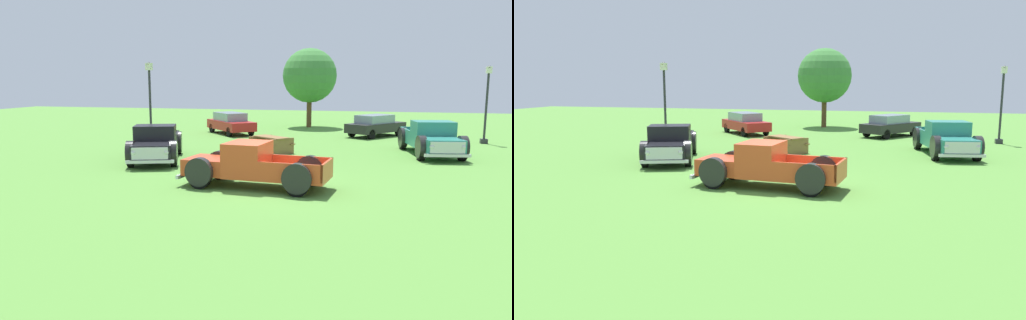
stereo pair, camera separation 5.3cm
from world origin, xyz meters
TOP-DOWN VIEW (x-y plane):
  - ground_plane at (0.00, 0.00)m, footprint 80.00×80.00m
  - pickup_truck_foreground at (-0.83, 0.10)m, footprint 4.95×2.26m
  - pickup_truck_behind_left at (5.68, 8.51)m, footprint 2.80×5.43m
  - pickup_truck_behind_right at (-5.89, 3.96)m, footprint 3.40×5.36m
  - sedan_distant_a at (-5.97, 15.04)m, footprint 3.95×4.15m
  - sedan_distant_b at (3.03, 15.81)m, footprint 3.67×4.16m
  - lamp_post_near at (8.84, 13.86)m, footprint 0.36×0.36m
  - lamp_post_far at (-8.17, 8.22)m, footprint 0.36×0.36m
  - picnic_table at (-1.67, 7.63)m, footprint 2.33×2.27m
  - oak_tree_east at (-1.77, 20.82)m, footprint 3.90×3.90m

SIDE VIEW (x-z plane):
  - ground_plane at x=0.00m, z-range 0.00..0.00m
  - picnic_table at x=-1.67m, z-range 0.10..0.88m
  - sedan_distant_b at x=3.03m, z-range 0.03..1.36m
  - pickup_truck_foreground at x=-0.83m, z-range -0.03..1.44m
  - sedan_distant_a at x=-5.97m, z-range 0.03..1.39m
  - pickup_truck_behind_right at x=-5.89m, z-range -0.04..1.51m
  - pickup_truck_behind_left at x=5.68m, z-range -0.04..1.55m
  - lamp_post_near at x=8.84m, z-range 0.10..4.31m
  - lamp_post_far at x=-8.17m, z-range 0.10..4.45m
  - oak_tree_east at x=-1.77m, z-range 0.88..6.56m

